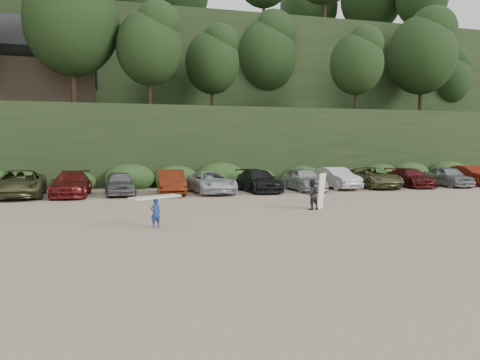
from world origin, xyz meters
name	(u,v)px	position (x,y,z in m)	size (l,w,h in m)	color
ground	(272,214)	(0.00, 0.00, 0.00)	(120.00, 120.00, 0.00)	tan
hillside_backdrop	(168,75)	(-0.26, 35.93, 11.22)	(90.00, 41.50, 28.00)	black
parked_cars	(229,181)	(0.56, 10.01, 0.74)	(39.36, 6.19, 1.59)	silver
child_surfer	(155,206)	(-5.23, -2.13, 0.79)	(1.96, 1.36, 1.16)	navy
adult_surfer	(312,194)	(2.32, 0.83, 0.73)	(1.21, 0.70, 1.70)	black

